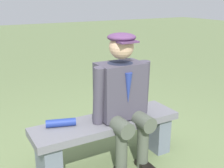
{
  "coord_description": "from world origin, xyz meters",
  "views": [
    {
      "loc": [
        1.17,
        2.19,
        1.59
      ],
      "look_at": [
        -0.06,
        0.0,
        0.81
      ],
      "focal_mm": 45.47,
      "sensor_mm": 36.0,
      "label": 1
    }
  ],
  "objects": [
    {
      "name": "ground_plane",
      "position": [
        0.0,
        0.0,
        0.0
      ],
      "size": [
        30.0,
        30.0,
        0.0
      ],
      "primitive_type": "plane",
      "color": "#677A4B"
    },
    {
      "name": "bench",
      "position": [
        0.0,
        0.0,
        0.31
      ],
      "size": [
        1.44,
        0.4,
        0.46
      ],
      "color": "slate",
      "rests_on": "ground"
    },
    {
      "name": "seated_man",
      "position": [
        -0.14,
        0.05,
        0.7
      ],
      "size": [
        0.6,
        0.55,
        1.28
      ],
      "color": "#433F4E",
      "rests_on": "ground"
    },
    {
      "name": "rolled_magazine",
      "position": [
        0.43,
        -0.08,
        0.49
      ],
      "size": [
        0.28,
        0.15,
        0.07
      ],
      "primitive_type": "cylinder",
      "rotation": [
        0.0,
        1.57,
        -0.3
      ],
      "color": "navy",
      "rests_on": "bench"
    }
  ]
}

